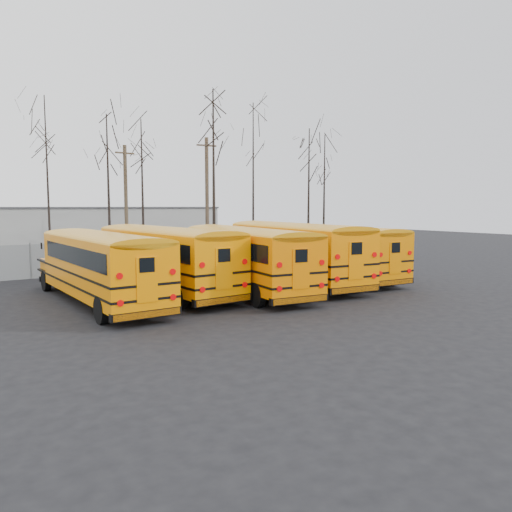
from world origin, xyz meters
TOP-DOWN VIEW (x-y plane):
  - ground at (0.00, 0.00)m, footprint 120.00×120.00m
  - fence at (0.00, 12.00)m, footprint 40.00×0.04m
  - distant_building at (2.00, 32.00)m, footprint 22.00×8.00m
  - bus_a at (-6.74, 2.18)m, footprint 2.99×11.34m
  - bus_b at (-3.48, 3.14)m, footprint 3.53×11.84m
  - bus_c at (0.04, 1.49)m, footprint 3.80×11.71m
  - bus_d at (3.54, 2.24)m, footprint 3.88×12.20m
  - bus_e at (6.65, 2.55)m, footprint 3.34×11.34m
  - utility_pole_left at (-0.61, 17.05)m, footprint 1.52×0.43m
  - utility_pole_right at (6.61, 18.08)m, footprint 1.75×0.31m
  - tree_3 at (-6.16, 16.00)m, footprint 0.26×0.26m
  - tree_4 at (-1.98, 16.68)m, footprint 0.26×0.26m
  - tree_5 at (0.87, 17.61)m, footprint 0.26×0.26m
  - tree_6 at (4.86, 13.61)m, footprint 0.26×0.26m
  - tree_7 at (10.77, 17.47)m, footprint 0.26×0.26m
  - tree_8 at (13.82, 13.66)m, footprint 0.26×0.26m
  - tree_9 at (18.66, 17.32)m, footprint 0.26×0.26m

SIDE VIEW (x-z plane):
  - ground at x=0.00m, z-range 0.00..0.00m
  - fence at x=0.00m, z-range 0.00..2.00m
  - bus_e at x=6.65m, z-range 0.27..3.40m
  - bus_a at x=-6.74m, z-range 0.27..3.42m
  - bus_c at x=0.04m, z-range 0.28..3.50m
  - bus_b at x=-3.48m, z-range 0.28..3.55m
  - bus_d at x=3.54m, z-range 0.29..3.65m
  - distant_building at x=2.00m, z-range 0.00..4.00m
  - utility_pole_left at x=-0.61m, z-range 0.12..8.73m
  - utility_pole_right at x=6.61m, z-range 0.13..9.94m
  - tree_8 at x=13.82m, z-range 0.00..10.56m
  - tree_4 at x=-1.98m, z-range 0.00..10.65m
  - tree_5 at x=0.87m, z-range 0.00..10.71m
  - tree_9 at x=18.66m, z-range 0.00..10.87m
  - tree_3 at x=-6.16m, z-range 0.00..11.32m
  - tree_6 at x=4.86m, z-range 0.00..12.61m
  - tree_7 at x=10.77m, z-range 0.00..12.95m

